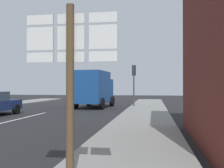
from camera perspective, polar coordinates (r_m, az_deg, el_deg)
ground_plane at (r=16.53m, az=-17.10°, el=-6.70°), size 80.00×80.00×0.00m
sidewalk_right at (r=12.88m, az=6.78°, el=-8.14°), size 2.93×44.00×0.14m
delivery_truck at (r=22.08m, az=-3.93°, el=-0.91°), size 2.81×5.15×3.05m
route_sign_post at (r=4.65m, az=-9.04°, el=2.49°), size 1.66×0.14×3.20m
traffic_light_far_right at (r=22.62m, az=4.80°, el=1.73°), size 0.30×0.49×3.63m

